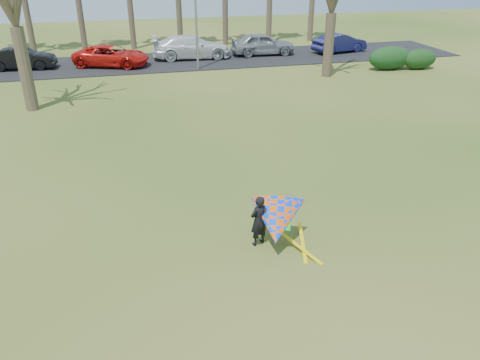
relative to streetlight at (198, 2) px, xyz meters
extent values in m
plane|color=#214E11|center=(-2.16, -22.00, -4.46)|extent=(100.00, 100.00, 0.00)
cube|color=black|center=(-2.16, 3.00, -4.43)|extent=(46.00, 7.00, 0.06)
cylinder|color=brown|center=(-10.16, -7.00, -2.36)|extent=(0.64, 0.64, 4.20)
cylinder|color=#4C3A2D|center=(7.84, -4.00, -2.47)|extent=(0.64, 0.64, 3.99)
cylinder|color=gray|center=(-0.16, 0.00, -0.46)|extent=(0.16, 0.16, 8.00)
ellipsoid|color=#133516|center=(12.90, -3.29, -3.66)|extent=(3.22, 1.46, 1.61)
ellipsoid|color=#133413|center=(14.96, -3.68, -3.76)|extent=(2.52, 1.19, 1.40)
imported|color=black|center=(-12.06, 2.89, -3.67)|extent=(4.57, 1.88, 1.47)
imported|color=red|center=(-5.99, 2.32, -3.67)|extent=(5.80, 4.16, 1.47)
imported|color=silver|center=(-0.03, 3.60, -3.54)|extent=(6.04, 2.68, 1.72)
imported|color=gray|center=(5.65, 3.61, -3.56)|extent=(5.07, 2.24, 1.70)
imported|color=#191C4C|center=(12.00, 3.03, -3.66)|extent=(4.76, 2.55, 1.49)
imported|color=black|center=(-2.12, -21.97, -3.70)|extent=(0.66, 0.56, 1.53)
cone|color=#043EE1|center=(-1.67, -22.22, -3.61)|extent=(2.13, 2.39, 2.02)
cube|color=#0CBF19|center=(-1.55, -22.30, -3.66)|extent=(0.62, 0.60, 0.24)
cube|color=yellow|center=(-1.12, -22.57, -4.45)|extent=(0.85, 1.66, 0.28)
cube|color=yellow|center=(-0.92, -22.37, -4.45)|extent=(0.56, 1.76, 0.22)
camera|label=1|loc=(-5.38, -32.74, 3.12)|focal=35.00mm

